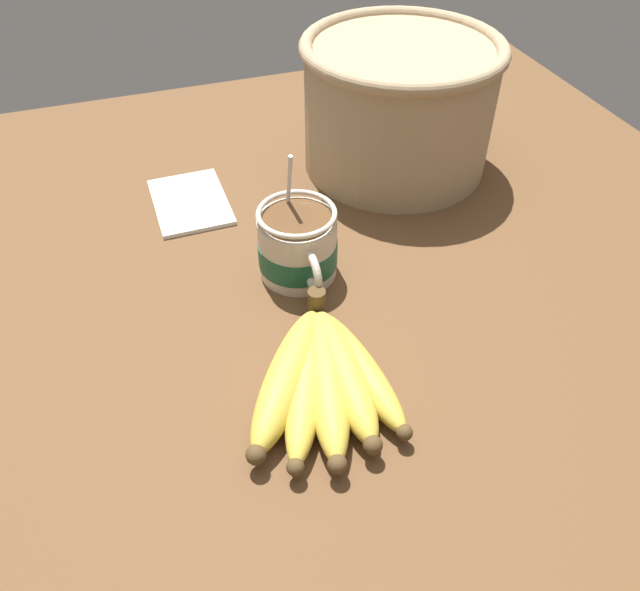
# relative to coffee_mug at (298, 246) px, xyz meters

# --- Properties ---
(table) EXTENTS (1.19, 1.19, 0.03)m
(table) POSITION_rel_coffee_mug_xyz_m (0.04, 0.04, -0.06)
(table) COLOR brown
(table) RESTS_ON ground
(coffee_mug) EXTENTS (0.13, 0.09, 0.15)m
(coffee_mug) POSITION_rel_coffee_mug_xyz_m (0.00, 0.00, 0.00)
(coffee_mug) COLOR beige
(coffee_mug) RESTS_ON table
(banana_bunch) EXTENTS (0.21, 0.17, 0.04)m
(banana_bunch) POSITION_rel_coffee_mug_xyz_m (0.18, -0.03, -0.02)
(banana_bunch) COLOR #4C381E
(banana_bunch) RESTS_ON table
(woven_basket) EXTENTS (0.28, 0.28, 0.19)m
(woven_basket) POSITION_rel_coffee_mug_xyz_m (-0.19, 0.21, 0.06)
(woven_basket) COLOR tan
(woven_basket) RESTS_ON table
(napkin) EXTENTS (0.14, 0.10, 0.01)m
(napkin) POSITION_rel_coffee_mug_xyz_m (-0.19, -0.10, -0.04)
(napkin) COLOR white
(napkin) RESTS_ON table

